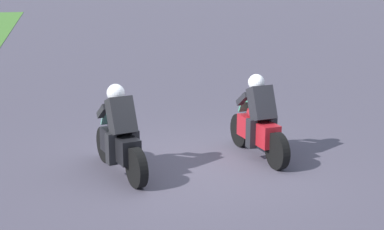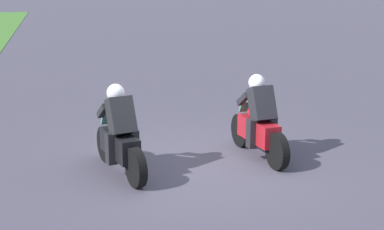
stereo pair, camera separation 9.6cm
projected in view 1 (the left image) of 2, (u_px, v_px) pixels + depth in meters
The scene contains 3 objects.
ground_plane at pixel (199, 166), 10.18m from camera, with size 120.00×120.00×0.00m, color #45414F.
rider_lane_a at pixel (259, 124), 10.51m from camera, with size 2.04×0.60×1.51m.
rider_lane_b at pixel (120, 138), 9.65m from camera, with size 2.01×0.69×1.51m.
Camera 1 is at (-9.37, 2.25, 3.40)m, focal length 54.69 mm.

